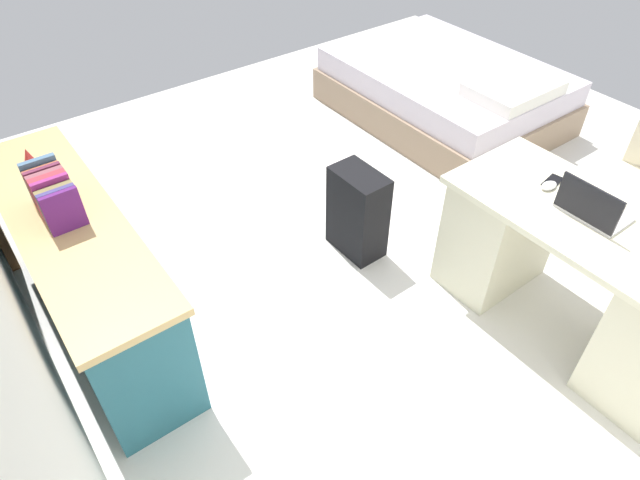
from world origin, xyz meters
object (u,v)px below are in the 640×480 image
object	(u,v)px
computer_mouse	(549,186)
cell_phone_by_mouse	(552,182)
laptop	(592,209)
bed	(445,91)
credenza	(86,272)
desk	(575,275)
suitcase_black	(358,213)
figurine_small	(29,158)

from	to	relation	value
computer_mouse	cell_phone_by_mouse	distance (m)	0.06
laptop	cell_phone_by_mouse	size ratio (longest dim) A/B	2.29
laptop	bed	bearing A→B (deg)	-30.98
credenza	cell_phone_by_mouse	world-z (taller)	cell_phone_by_mouse
desk	bed	xyz separation A→B (m)	(2.05, -1.20, -0.15)
computer_mouse	cell_phone_by_mouse	size ratio (longest dim) A/B	0.74
suitcase_black	figurine_small	world-z (taller)	figurine_small
credenza	computer_mouse	size ratio (longest dim) A/B	18.00
computer_mouse	figurine_small	world-z (taller)	figurine_small
credenza	laptop	world-z (taller)	laptop
desk	suitcase_black	world-z (taller)	desk
bed	laptop	distance (m)	2.40
bed	suitcase_black	size ratio (longest dim) A/B	3.26
bed	computer_mouse	size ratio (longest dim) A/B	19.02
credenza	bed	distance (m)	3.28
computer_mouse	figurine_small	xyz separation A→B (m)	(1.80, 2.08, 0.04)
bed	computer_mouse	distance (m)	2.16
bed	credenza	bearing A→B (deg)	98.58
desk	credenza	world-z (taller)	desk
credenza	computer_mouse	distance (m)	2.46
credenza	cell_phone_by_mouse	bearing A→B (deg)	-120.02
desk	cell_phone_by_mouse	world-z (taller)	cell_phone_by_mouse
suitcase_black	figurine_small	bearing A→B (deg)	57.74
cell_phone_by_mouse	figurine_small	size ratio (longest dim) A/B	1.24
credenza	computer_mouse	bearing A→B (deg)	-121.04
cell_phone_by_mouse	figurine_small	xyz separation A→B (m)	(1.78, 2.14, 0.05)
credenza	suitcase_black	xyz separation A→B (m)	(-0.39, -1.55, -0.09)
suitcase_black	figurine_small	xyz separation A→B (m)	(0.93, 1.55, 0.52)
desk	suitcase_black	distance (m)	1.28
suitcase_black	cell_phone_by_mouse	distance (m)	1.14
credenza	figurine_small	world-z (taller)	figurine_small
cell_phone_by_mouse	bed	bearing A→B (deg)	-42.83
suitcase_black	laptop	xyz separation A→B (m)	(-1.12, -0.50, 0.52)
computer_mouse	suitcase_black	bearing A→B (deg)	31.54
credenza	figurine_small	xyz separation A→B (m)	(0.54, 0.00, 0.43)
desk	figurine_small	distance (m)	2.97
laptop	suitcase_black	bearing A→B (deg)	23.89
laptop	computer_mouse	bearing A→B (deg)	-8.65
computer_mouse	cell_phone_by_mouse	world-z (taller)	computer_mouse
credenza	figurine_small	distance (m)	0.69
suitcase_black	desk	bearing A→B (deg)	-158.05
credenza	laptop	size ratio (longest dim) A/B	5.78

